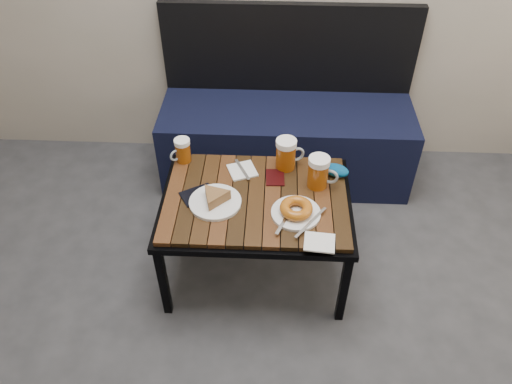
{
  "coord_description": "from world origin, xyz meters",
  "views": [
    {
      "loc": [
        -0.01,
        -0.6,
        1.95
      ],
      "look_at": [
        -0.08,
        1.0,
        0.5
      ],
      "focal_mm": 35.0,
      "sensor_mm": 36.0,
      "label": 1
    }
  ],
  "objects_px": {
    "cafe_table": "(256,204)",
    "plate_bagel": "(296,210)",
    "bench": "(286,134)",
    "plate_pie": "(215,199)",
    "beer_mug_right": "(319,172)",
    "passport_navy": "(198,195)",
    "knit_pouch": "(336,170)",
    "passport_burgundy": "(275,177)",
    "beer_mug_left": "(182,150)",
    "beer_mug_centre": "(286,154)"
  },
  "relations": [
    {
      "from": "plate_bagel",
      "to": "passport_navy",
      "type": "height_order",
      "value": "plate_bagel"
    },
    {
      "from": "plate_pie",
      "to": "plate_bagel",
      "type": "bearing_deg",
      "value": -8.49
    },
    {
      "from": "cafe_table",
      "to": "plate_bagel",
      "type": "distance_m",
      "value": 0.21
    },
    {
      "from": "beer_mug_right",
      "to": "passport_navy",
      "type": "xyz_separation_m",
      "value": [
        -0.53,
        -0.09,
        -0.07
      ]
    },
    {
      "from": "bench",
      "to": "passport_burgundy",
      "type": "relative_size",
      "value": 12.11
    },
    {
      "from": "bench",
      "to": "passport_navy",
      "type": "relative_size",
      "value": 9.76
    },
    {
      "from": "cafe_table",
      "to": "beer_mug_left",
      "type": "height_order",
      "value": "beer_mug_left"
    },
    {
      "from": "beer_mug_right",
      "to": "plate_pie",
      "type": "height_order",
      "value": "beer_mug_right"
    },
    {
      "from": "beer_mug_centre",
      "to": "passport_burgundy",
      "type": "bearing_deg",
      "value": -139.81
    },
    {
      "from": "plate_pie",
      "to": "knit_pouch",
      "type": "relative_size",
      "value": 1.95
    },
    {
      "from": "beer_mug_right",
      "to": "bench",
      "type": "bearing_deg",
      "value": 114.8
    },
    {
      "from": "plate_pie",
      "to": "plate_bagel",
      "type": "xyz_separation_m",
      "value": [
        0.35,
        -0.05,
        -0.0
      ]
    },
    {
      "from": "beer_mug_right",
      "to": "knit_pouch",
      "type": "bearing_deg",
      "value": 55.43
    },
    {
      "from": "beer_mug_right",
      "to": "plate_bagel",
      "type": "distance_m",
      "value": 0.22
    },
    {
      "from": "beer_mug_right",
      "to": "passport_burgundy",
      "type": "bearing_deg",
      "value": -178.8
    },
    {
      "from": "beer_mug_centre",
      "to": "plate_pie",
      "type": "bearing_deg",
      "value": -158.28
    },
    {
      "from": "passport_burgundy",
      "to": "bench",
      "type": "bearing_deg",
      "value": 82.73
    },
    {
      "from": "beer_mug_left",
      "to": "beer_mug_right",
      "type": "xyz_separation_m",
      "value": [
        0.63,
        -0.15,
        0.02
      ]
    },
    {
      "from": "cafe_table",
      "to": "knit_pouch",
      "type": "relative_size",
      "value": 7.25
    },
    {
      "from": "plate_bagel",
      "to": "knit_pouch",
      "type": "height_order",
      "value": "plate_bagel"
    },
    {
      "from": "beer_mug_centre",
      "to": "plate_pie",
      "type": "relative_size",
      "value": 0.68
    },
    {
      "from": "passport_burgundy",
      "to": "beer_mug_left",
      "type": "bearing_deg",
      "value": 163.95
    },
    {
      "from": "passport_navy",
      "to": "knit_pouch",
      "type": "height_order",
      "value": "knit_pouch"
    },
    {
      "from": "passport_navy",
      "to": "plate_pie",
      "type": "bearing_deg",
      "value": 28.79
    },
    {
      "from": "beer_mug_left",
      "to": "knit_pouch",
      "type": "xyz_separation_m",
      "value": [
        0.72,
        -0.07,
        -0.03
      ]
    },
    {
      "from": "cafe_table",
      "to": "passport_navy",
      "type": "height_order",
      "value": "passport_navy"
    },
    {
      "from": "beer_mug_right",
      "to": "knit_pouch",
      "type": "height_order",
      "value": "beer_mug_right"
    },
    {
      "from": "beer_mug_left",
      "to": "beer_mug_right",
      "type": "height_order",
      "value": "beer_mug_right"
    },
    {
      "from": "plate_bagel",
      "to": "cafe_table",
      "type": "bearing_deg",
      "value": 149.36
    },
    {
      "from": "passport_burgundy",
      "to": "plate_pie",
      "type": "bearing_deg",
      "value": -146.6
    },
    {
      "from": "beer_mug_right",
      "to": "passport_burgundy",
      "type": "relative_size",
      "value": 1.32
    },
    {
      "from": "passport_burgundy",
      "to": "knit_pouch",
      "type": "distance_m",
      "value": 0.28
    },
    {
      "from": "plate_pie",
      "to": "passport_navy",
      "type": "distance_m",
      "value": 0.1
    },
    {
      "from": "beer_mug_left",
      "to": "beer_mug_centre",
      "type": "height_order",
      "value": "beer_mug_centre"
    },
    {
      "from": "bench",
      "to": "plate_bagel",
      "type": "distance_m",
      "value": 0.89
    },
    {
      "from": "plate_bagel",
      "to": "passport_navy",
      "type": "xyz_separation_m",
      "value": [
        -0.43,
        0.1,
        -0.02
      ]
    },
    {
      "from": "beer_mug_centre",
      "to": "plate_pie",
      "type": "height_order",
      "value": "beer_mug_centre"
    },
    {
      "from": "bench",
      "to": "plate_pie",
      "type": "xyz_separation_m",
      "value": [
        -0.31,
        -0.81,
        0.22
      ]
    },
    {
      "from": "plate_bagel",
      "to": "passport_navy",
      "type": "distance_m",
      "value": 0.44
    },
    {
      "from": "cafe_table",
      "to": "passport_burgundy",
      "type": "height_order",
      "value": "passport_burgundy"
    },
    {
      "from": "cafe_table",
      "to": "plate_bagel",
      "type": "height_order",
      "value": "plate_bagel"
    },
    {
      "from": "cafe_table",
      "to": "beer_mug_centre",
      "type": "height_order",
      "value": "beer_mug_centre"
    },
    {
      "from": "bench",
      "to": "knit_pouch",
      "type": "bearing_deg",
      "value": -69.4
    },
    {
      "from": "cafe_table",
      "to": "beer_mug_right",
      "type": "relative_size",
      "value": 5.51
    },
    {
      "from": "bench",
      "to": "passport_navy",
      "type": "distance_m",
      "value": 0.88
    },
    {
      "from": "passport_navy",
      "to": "knit_pouch",
      "type": "xyz_separation_m",
      "value": [
        0.61,
        0.17,
        0.02
      ]
    },
    {
      "from": "passport_navy",
      "to": "beer_mug_right",
      "type": "bearing_deg",
      "value": 69.04
    },
    {
      "from": "beer_mug_centre",
      "to": "passport_burgundy",
      "type": "height_order",
      "value": "beer_mug_centre"
    },
    {
      "from": "plate_bagel",
      "to": "beer_mug_right",
      "type": "bearing_deg",
      "value": 62.55
    },
    {
      "from": "cafe_table",
      "to": "beer_mug_left",
      "type": "bearing_deg",
      "value": 146.07
    }
  ]
}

